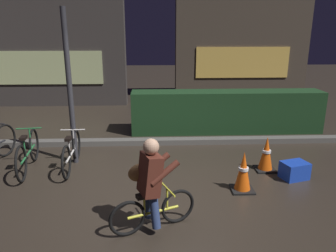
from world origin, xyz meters
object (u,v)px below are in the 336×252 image
at_px(street_post, 70,89).
at_px(parked_bike_center_left, 72,152).
at_px(traffic_cone_near, 243,172).
at_px(blue_crate, 294,170).
at_px(cyclist, 150,185).
at_px(parked_bike_left_mid, 28,153).
at_px(traffic_cone_far, 266,154).

height_order(street_post, parked_bike_center_left, street_post).
distance_m(street_post, traffic_cone_near, 3.44).
xyz_separation_m(parked_bike_center_left, blue_crate, (4.00, -0.61, -0.17)).
bearing_deg(street_post, traffic_cone_near, -23.58).
height_order(parked_bike_center_left, cyclist, cyclist).
bearing_deg(traffic_cone_near, parked_bike_left_mid, 165.59).
relative_size(street_post, traffic_cone_near, 4.38).
xyz_separation_m(street_post, parked_bike_center_left, (0.01, -0.29, -1.14)).
distance_m(street_post, parked_bike_center_left, 1.17).
xyz_separation_m(street_post, blue_crate, (4.01, -0.90, -1.30)).
bearing_deg(traffic_cone_far, street_post, 171.68).
bearing_deg(parked_bike_center_left, traffic_cone_far, -95.66).
bearing_deg(cyclist, blue_crate, 6.63).
relative_size(traffic_cone_near, cyclist, 0.53).
bearing_deg(blue_crate, parked_bike_center_left, 171.30).
xyz_separation_m(parked_bike_center_left, cyclist, (1.49, -2.00, 0.31)).
relative_size(parked_bike_center_left, cyclist, 1.21).
height_order(street_post, traffic_cone_near, street_post).
distance_m(parked_bike_left_mid, blue_crate, 4.82).
bearing_deg(cyclist, traffic_cone_far, 17.41).
xyz_separation_m(street_post, traffic_cone_near, (2.98, -1.30, -1.13)).
xyz_separation_m(traffic_cone_far, cyclist, (-2.11, -1.76, 0.31)).
relative_size(street_post, cyclist, 2.33).
xyz_separation_m(parked_bike_left_mid, parked_bike_center_left, (0.79, 0.05, -0.02)).
bearing_deg(cyclist, street_post, 101.03).
bearing_deg(parked_bike_left_mid, traffic_cone_far, -99.62).
bearing_deg(street_post, traffic_cone_far, -8.32).
bearing_deg(traffic_cone_near, blue_crate, 21.26).
height_order(parked_bike_left_mid, cyclist, cyclist).
distance_m(traffic_cone_far, cyclist, 2.76).
bearing_deg(parked_bike_left_mid, traffic_cone_near, -111.51).
xyz_separation_m(traffic_cone_near, blue_crate, (1.03, 0.40, -0.17)).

